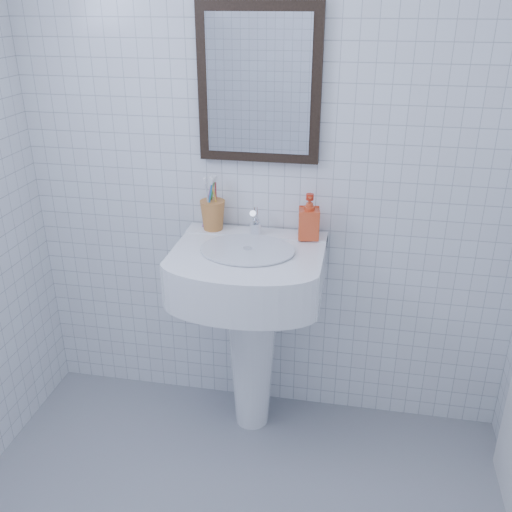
# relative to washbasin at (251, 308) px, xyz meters

# --- Properties ---
(wall_back) EXTENTS (2.20, 0.02, 2.50)m
(wall_back) POSITION_rel_washbasin_xyz_m (0.04, 0.21, 0.62)
(wall_back) COLOR white
(wall_back) RESTS_ON ground
(washbasin) EXTENTS (0.61, 0.45, 0.95)m
(washbasin) POSITION_rel_washbasin_xyz_m (0.00, 0.00, 0.00)
(washbasin) COLOR white
(washbasin) RESTS_ON ground
(faucet) EXTENTS (0.05, 0.11, 0.13)m
(faucet) POSITION_rel_washbasin_xyz_m (0.00, 0.11, 0.35)
(faucet) COLOR silver
(faucet) RESTS_ON washbasin
(toothbrush_cup) EXTENTS (0.12, 0.12, 0.13)m
(toothbrush_cup) POSITION_rel_washbasin_xyz_m (-0.19, 0.14, 0.37)
(toothbrush_cup) COLOR #C17635
(toothbrush_cup) RESTS_ON washbasin
(soap_dispenser) EXTENTS (0.10, 0.10, 0.19)m
(soap_dispenser) POSITION_rel_washbasin_xyz_m (0.23, 0.12, 0.40)
(soap_dispenser) COLOR red
(soap_dispenser) RESTS_ON washbasin
(wall_mirror) EXTENTS (0.50, 0.04, 0.62)m
(wall_mirror) POSITION_rel_washbasin_xyz_m (0.00, 0.19, 0.92)
(wall_mirror) COLOR black
(wall_mirror) RESTS_ON wall_back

